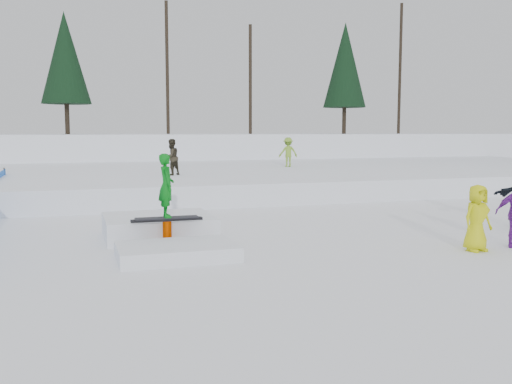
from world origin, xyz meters
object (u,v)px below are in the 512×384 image
object	(u,v)px
walker_ygreen	(288,152)
jib_rail_feature	(163,230)
spectator_yellow	(477,218)
walker_olive	(171,157)

from	to	relation	value
walker_ygreen	jib_rail_feature	xyz separation A→B (m)	(-8.50, -13.83, -1.24)
walker_ygreen	jib_rail_feature	bearing A→B (deg)	64.21
walker_ygreen	spectator_yellow	xyz separation A→B (m)	(-2.15, -16.88, -0.82)
walker_olive	spectator_yellow	distance (m)	13.92
walker_olive	jib_rail_feature	distance (m)	10.38
spectator_yellow	jib_rail_feature	distance (m)	7.06
walker_olive	spectator_yellow	bearing A→B (deg)	77.26
spectator_yellow	walker_ygreen	bearing A→B (deg)	74.81
walker_olive	walker_ygreen	xyz separation A→B (m)	(6.58, 3.71, 0.00)
spectator_yellow	walker_olive	bearing A→B (deg)	100.65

